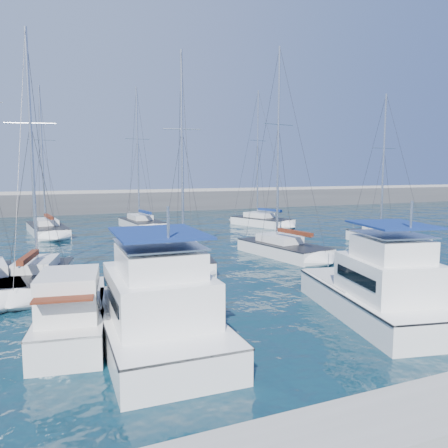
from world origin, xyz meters
name	(u,v)px	position (x,y,z in m)	size (l,w,h in m)	color
ground	(270,301)	(0.00, 0.00, 0.00)	(220.00, 220.00, 0.00)	black
breakwater	(111,205)	(0.00, 52.00, 1.05)	(160.00, 6.00, 4.45)	#424244
motor_yacht_port_outer	(72,318)	(-9.42, -1.76, 0.94)	(3.35, 6.20, 3.20)	silver
motor_yacht_port_inner	(154,310)	(-6.48, -2.58, 1.13)	(4.30, 10.73, 4.69)	white
motor_yacht_stbd_inner	(378,293)	(3.10, -4.09, 1.13)	(5.23, 9.23, 4.69)	white
sailboat_mid_b	(35,278)	(-10.74, 7.28, 0.53)	(4.56, 7.74, 14.41)	silver
sailboat_mid_c	(185,258)	(-1.37, 9.53, 0.53)	(4.43, 8.39, 14.78)	white
sailboat_mid_d	(283,249)	(6.63, 9.98, 0.54)	(4.46, 8.21, 15.91)	silver
sailboat_mid_e	(386,238)	(17.86, 11.15, 0.52)	(3.30, 7.23, 13.44)	white
sailboat_back_a	(47,229)	(-9.76, 29.25, 0.52)	(4.17, 9.59, 15.33)	white
sailboat_back_b	(141,223)	(0.16, 30.24, 0.54)	(3.90, 8.31, 16.07)	silver
sailboat_back_c	(262,221)	(13.75, 26.96, 0.55)	(5.44, 8.20, 16.02)	white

